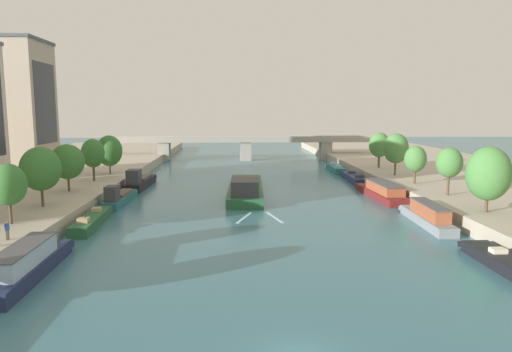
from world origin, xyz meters
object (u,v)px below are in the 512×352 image
(tree_right_third, at_px, (488,174))
(moored_boat_right_end, at_px, (335,168))
(tree_left_third, at_px, (8,185))
(tree_left_by_lamp, at_px, (109,151))
(moored_boat_left_far, at_px, (28,264))
(tree_right_by_lamp, at_px, (396,148))
(moored_boat_left_downstream, at_px, (140,181))
(moored_boat_left_second, at_px, (92,220))
(tree_left_second, at_px, (41,169))
(tree_right_second, at_px, (449,163))
(moored_boat_right_upstream, at_px, (355,178))
(person_on_quay, at_px, (7,229))
(bridge_far, at_px, (246,145))
(tree_right_distant, at_px, (379,145))
(tree_left_far, at_px, (93,153))
(tree_left_end_of_row, at_px, (67,162))
(moored_boat_right_gap_after, at_px, (382,191))
(tree_right_midway, at_px, (415,159))
(moored_boat_right_second, at_px, (427,216))
(barge_midriver, at_px, (246,188))
(moored_boat_left_lone, at_px, (119,198))

(tree_right_third, bearing_deg, moored_boat_right_end, 96.92)
(tree_left_third, relative_size, tree_left_by_lamp, 0.88)
(moored_boat_left_far, bearing_deg, tree_right_by_lamp, 44.39)
(moored_boat_left_downstream, bearing_deg, moored_boat_left_second, -90.60)
(tree_left_second, height_order, tree_right_second, tree_left_second)
(moored_boat_left_downstream, xyz_separation_m, moored_boat_right_upstream, (37.42, 5.11, -0.42))
(moored_boat_left_second, xyz_separation_m, person_on_quay, (-3.48, -12.02, 2.12))
(bridge_far, bearing_deg, moored_boat_left_downstream, -113.95)
(moored_boat_right_upstream, distance_m, tree_left_second, 52.72)
(moored_boat_left_far, distance_m, moored_boat_right_end, 71.80)
(moored_boat_right_upstream, xyz_separation_m, tree_right_distant, (6.07, 5.44, 5.53))
(moored_boat_left_downstream, relative_size, tree_left_far, 2.15)
(moored_boat_left_downstream, bearing_deg, tree_left_end_of_row, -117.23)
(tree_left_by_lamp, bearing_deg, person_on_quay, -87.17)
(tree_left_third, height_order, tree_right_distant, tree_right_distant)
(moored_boat_left_far, distance_m, person_on_quay, 5.83)
(tree_left_by_lamp, xyz_separation_m, tree_right_second, (49.10, -22.99, 0.23))
(tree_left_end_of_row, relative_size, tree_right_second, 1.03)
(tree_left_second, height_order, tree_left_far, tree_left_second)
(moored_boat_left_downstream, bearing_deg, tree_left_third, -100.69)
(tree_right_distant, bearing_deg, tree_right_second, -90.38)
(moored_boat_right_gap_after, bearing_deg, moored_boat_right_upstream, 89.37)
(tree_left_second, xyz_separation_m, tree_right_midway, (49.05, 14.15, -0.61))
(moored_boat_right_second, xyz_separation_m, tree_left_far, (-43.41, 23.30, 5.07))
(tree_left_third, bearing_deg, moored_boat_right_end, 50.00)
(barge_midriver, distance_m, tree_right_by_lamp, 27.34)
(moored_boat_left_lone, bearing_deg, tree_right_third, -19.80)
(tree_right_midway, relative_size, tree_right_by_lamp, 0.81)
(tree_left_second, bearing_deg, moored_boat_left_second, -19.76)
(moored_boat_right_second, xyz_separation_m, moored_boat_right_gap_after, (0.08, 16.24, -0.05))
(tree_left_by_lamp, relative_size, tree_right_third, 0.94)
(moored_boat_left_downstream, bearing_deg, barge_midriver, -23.69)
(tree_left_end_of_row, distance_m, tree_left_far, 9.40)
(tree_left_third, relative_size, bridge_far, 0.09)
(moored_boat_right_upstream, height_order, tree_left_end_of_row, tree_left_end_of_row)
(moored_boat_left_downstream, bearing_deg, moored_boat_left_lone, -90.43)
(moored_boat_left_second, bearing_deg, tree_right_by_lamp, 30.96)
(moored_boat_left_far, distance_m, bridge_far, 86.62)
(barge_midriver, distance_m, bridge_far, 49.89)
(tree_left_second, xyz_separation_m, tree_right_distant, (49.90, 34.21, 0.01))
(moored_boat_left_downstream, distance_m, tree_right_distant, 45.04)
(moored_boat_right_end, bearing_deg, moored_boat_left_far, -121.24)
(moored_boat_left_second, height_order, tree_left_second, tree_left_second)
(moored_boat_left_far, bearing_deg, moored_boat_right_upstream, 51.49)
(tree_right_distant, bearing_deg, moored_boat_left_lone, -150.84)
(moored_boat_left_second, xyz_separation_m, tree_right_midway, (42.91, 16.35, 4.92))
(moored_boat_left_far, xyz_separation_m, tree_right_second, (43.58, 23.24, 4.93))
(tree_left_far, bearing_deg, tree_left_end_of_row, -94.14)
(moored_boat_right_second, xyz_separation_m, tree_right_distant, (6.32, 37.94, 5.09))
(moored_boat_left_second, height_order, tree_right_second, tree_right_second)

